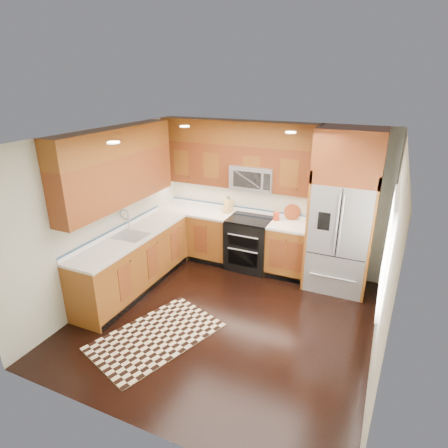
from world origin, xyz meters
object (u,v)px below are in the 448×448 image
at_px(range, 249,243).
at_px(refrigerator, 343,212).
at_px(knife_block, 228,206).
at_px(rug, 156,336).
at_px(utensil_crock, 276,215).

bearing_deg(range, refrigerator, -1.40).
bearing_deg(range, knife_block, 160.70).
distance_m(range, refrigerator, 1.76).
height_order(rug, knife_block, knife_block).
distance_m(refrigerator, knife_block, 2.06).
distance_m(refrigerator, utensil_crock, 1.15).
bearing_deg(utensil_crock, refrigerator, -8.49).
bearing_deg(utensil_crock, rug, -109.00).
xyz_separation_m(refrigerator, knife_block, (-2.04, 0.21, -0.24)).
xyz_separation_m(refrigerator, utensil_crock, (-1.11, 0.17, -0.26)).
relative_size(rug, utensil_crock, 5.49).
distance_m(rug, knife_block, 2.78).
height_order(refrigerator, rug, refrigerator).
xyz_separation_m(range, utensil_crock, (0.44, 0.13, 0.58)).
bearing_deg(utensil_crock, range, -163.81).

